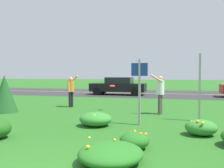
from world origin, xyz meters
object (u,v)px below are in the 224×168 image
at_px(frisbee_red, 112,86).
at_px(car_black_center_right, 118,86).
at_px(sign_post_by_roadside, 200,87).
at_px(person_thrower_orange_shirt, 71,89).
at_px(sign_post_near_path, 139,85).
at_px(person_catcher_white_shirt, 160,91).

xyz_separation_m(frisbee_red, car_black_center_right, (-1.73, 8.72, -0.44)).
distance_m(sign_post_by_roadside, person_thrower_orange_shirt, 6.69).
xyz_separation_m(sign_post_near_path, person_thrower_orange_shirt, (-4.17, 3.70, -0.43)).
xyz_separation_m(sign_post_by_roadside, person_thrower_orange_shirt, (-6.22, 2.45, -0.31)).
bearing_deg(car_black_center_right, person_catcher_white_shirt, -66.54).
bearing_deg(person_thrower_orange_shirt, car_black_center_right, 84.99).
distance_m(sign_post_near_path, person_catcher_white_shirt, 2.59).
bearing_deg(person_thrower_orange_shirt, sign_post_by_roadside, -21.49).
relative_size(person_thrower_orange_shirt, person_catcher_white_shirt, 0.97).
bearing_deg(sign_post_near_path, frisbee_red, 120.06).
height_order(person_catcher_white_shirt, frisbee_red, person_catcher_white_shirt).
height_order(sign_post_near_path, person_thrower_orange_shirt, sign_post_near_path).
bearing_deg(car_black_center_right, person_thrower_orange_shirt, -95.01).
height_order(sign_post_by_roadside, frisbee_red, sign_post_by_roadside).
xyz_separation_m(person_catcher_white_shirt, frisbee_red, (-2.27, 0.49, 0.17)).
height_order(sign_post_by_roadside, person_catcher_white_shirt, sign_post_by_roadside).
relative_size(sign_post_by_roadside, frisbee_red, 9.45).
bearing_deg(sign_post_near_path, sign_post_by_roadside, 31.42).
height_order(sign_post_near_path, car_black_center_right, sign_post_near_path).
bearing_deg(person_thrower_orange_shirt, person_catcher_white_shirt, -14.28).
xyz_separation_m(sign_post_near_path, frisbee_red, (-1.73, 3.00, -0.20)).
bearing_deg(car_black_center_right, frisbee_red, -78.77).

